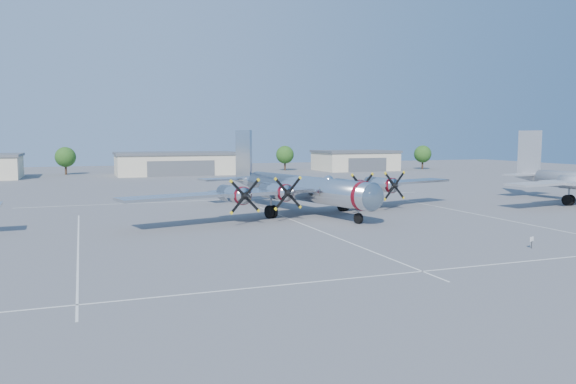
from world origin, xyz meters
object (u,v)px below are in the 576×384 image
object	(u,v)px
tree_far_east	(423,154)
main_bomber_b29	(299,212)
tree_west	(65,157)
tree_east	(285,155)
hangar_east	(355,160)
hangar_center	(176,163)
info_placard	(532,240)

from	to	relation	value
tree_far_east	main_bomber_b29	size ratio (longest dim) A/B	0.15
tree_west	tree_far_east	size ratio (longest dim) A/B	1.00
tree_east	main_bomber_b29	bearing A→B (deg)	-108.79
hangar_east	main_bomber_b29	distance (m)	86.19
hangar_east	tree_west	world-z (taller)	tree_west
hangar_center	tree_west	bearing A→B (deg)	162.18
hangar_center	tree_east	world-z (taller)	tree_east
tree_west	hangar_center	bearing A→B (deg)	-17.82
hangar_east	main_bomber_b29	bearing A→B (deg)	-121.52
hangar_east	info_placard	bearing A→B (deg)	-109.30
hangar_center	info_placard	world-z (taller)	hangar_center
main_bomber_b29	tree_east	bearing A→B (deg)	56.78
hangar_center	tree_east	xyz separation A→B (m)	(30.00, 6.04, 1.51)
info_placard	hangar_center	bearing A→B (deg)	78.41
hangar_center	tree_far_east	size ratio (longest dim) A/B	4.31
tree_east	info_placard	distance (m)	107.81
hangar_center	info_placard	xyz separation A→B (m)	(12.87, -100.34, -2.03)
hangar_center	tree_far_east	distance (m)	68.05
tree_east	main_bomber_b29	world-z (taller)	tree_east
tree_west	tree_far_east	world-z (taller)	same
main_bomber_b29	hangar_east	bearing A→B (deg)	44.05
hangar_east	main_bomber_b29	world-z (taller)	hangar_east
hangar_center	info_placard	size ratio (longest dim) A/B	29.55
tree_far_east	main_bomber_b29	distance (m)	96.73
main_bomber_b29	info_placard	world-z (taller)	main_bomber_b29
tree_west	info_placard	size ratio (longest dim) A/B	6.86
hangar_east	hangar_center	bearing A→B (deg)	-180.00
info_placard	main_bomber_b29	bearing A→B (deg)	91.31
hangar_east	tree_far_east	world-z (taller)	tree_far_east
tree_west	info_placard	bearing A→B (deg)	-70.74
hangar_center	info_placard	distance (m)	101.19
tree_east	info_placard	bearing A→B (deg)	-99.15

